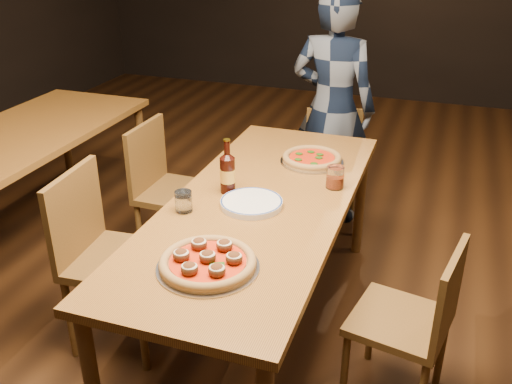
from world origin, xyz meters
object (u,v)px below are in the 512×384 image
(pizza_margherita, at_px, (312,159))
(plate_stack, at_px, (251,203))
(chair_end, at_px, (333,169))
(diner, at_px, (333,108))
(chair_main_e, at_px, (400,320))
(chair_main_nw, at_px, (119,259))
(beer_bottle, at_px, (228,174))
(water_glass, at_px, (184,201))
(table_main, at_px, (259,215))
(amber_glass, at_px, (335,177))
(chair_main_sw, at_px, (177,192))
(pizza_meatball, at_px, (208,262))
(table_left, at_px, (10,149))

(pizza_margherita, height_order, plate_stack, pizza_margherita)
(chair_end, xyz_separation_m, diner, (-0.06, 0.13, 0.39))
(chair_main_e, bearing_deg, chair_main_nw, -76.75)
(beer_bottle, xyz_separation_m, water_glass, (-0.11, -0.25, -0.05))
(chair_main_e, height_order, water_glass, water_glass)
(table_main, height_order, diner, diner)
(beer_bottle, height_order, amber_glass, beer_bottle)
(chair_main_sw, xyz_separation_m, diner, (0.75, 0.86, 0.35))
(plate_stack, xyz_separation_m, water_glass, (-0.27, -0.15, 0.03))
(chair_main_e, relative_size, beer_bottle, 3.12)
(chair_main_nw, xyz_separation_m, chair_main_e, (1.32, 0.05, -0.06))
(pizza_meatball, distance_m, pizza_margherita, 1.14)
(chair_main_e, xyz_separation_m, pizza_meatball, (-0.71, -0.37, 0.36))
(pizza_meatball, bearing_deg, chair_end, 86.86)
(pizza_margherita, bearing_deg, pizza_meatball, -95.99)
(chair_main_nw, relative_size, chair_end, 1.15)
(chair_main_nw, bearing_deg, chair_end, -29.19)
(table_main, relative_size, chair_end, 2.45)
(chair_main_e, xyz_separation_m, plate_stack, (-0.72, 0.17, 0.35))
(chair_main_nw, distance_m, chair_main_sw, 0.81)
(table_left, height_order, pizza_margherita, pizza_margherita)
(chair_main_nw, bearing_deg, water_glass, -80.99)
(water_glass, relative_size, diner, 0.06)
(table_left, xyz_separation_m, chair_main_e, (2.41, -0.53, -0.27))
(table_main, relative_size, chair_main_sw, 2.23)
(chair_main_nw, distance_m, pizza_meatball, 0.75)
(chair_main_nw, bearing_deg, diner, -25.87)
(table_left, relative_size, chair_main_sw, 2.23)
(chair_end, distance_m, beer_bottle, 1.32)
(diner, bearing_deg, pizza_margherita, 101.17)
(table_left, distance_m, chair_main_sw, 1.05)
(chair_main_e, distance_m, chair_end, 1.60)
(chair_main_e, distance_m, pizza_margherita, 1.03)
(table_main, xyz_separation_m, plate_stack, (-0.02, -0.06, 0.09))
(chair_main_nw, bearing_deg, amber_glass, -63.50)
(chair_main_e, relative_size, chair_end, 1.01)
(chair_main_e, distance_m, plate_stack, 0.82)
(chair_end, xyz_separation_m, pizza_margherita, (0.02, -0.72, 0.36))
(chair_main_e, height_order, beer_bottle, beer_bottle)
(chair_main_e, distance_m, beer_bottle, 1.02)
(chair_end, relative_size, pizza_meatball, 2.08)
(pizza_meatball, xyz_separation_m, diner, (0.05, 1.98, 0.02))
(chair_end, bearing_deg, chair_main_e, -82.58)
(chair_main_e, height_order, amber_glass, amber_glass)
(pizza_meatball, bearing_deg, chair_main_e, 27.54)
(table_main, relative_size, table_left, 1.00)
(plate_stack, bearing_deg, chair_end, 84.85)
(chair_main_nw, xyz_separation_m, amber_glass, (0.91, 0.54, 0.33))
(pizza_meatball, xyz_separation_m, amber_glass, (0.30, 0.86, 0.03))
(table_left, height_order, plate_stack, plate_stack)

